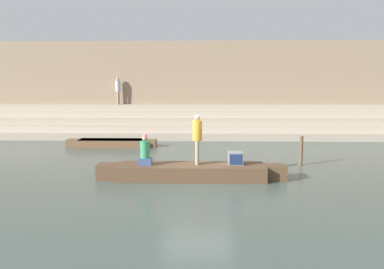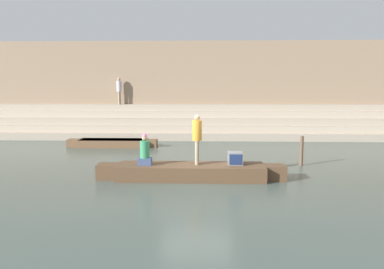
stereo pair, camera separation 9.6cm
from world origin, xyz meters
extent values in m
plane|color=#47544C|center=(0.00, 0.00, 0.00)|extent=(120.00, 120.00, 0.00)
cube|color=tan|center=(0.00, 10.51, 0.20)|extent=(36.00, 3.22, 0.40)
cube|color=#B2A28D|center=(0.00, 10.83, 0.60)|extent=(36.00, 2.58, 0.40)
cube|color=tan|center=(0.00, 11.15, 1.00)|extent=(36.00, 1.93, 0.40)
cube|color=#B2A28D|center=(0.00, 11.48, 1.40)|extent=(36.00, 1.29, 0.40)
cube|color=tan|center=(0.00, 11.80, 1.80)|extent=(36.00, 0.64, 0.40)
cube|color=#937A60|center=(0.00, 12.72, 3.07)|extent=(34.20, 1.20, 6.13)
cube|color=brown|center=(0.00, 12.10, 0.30)|extent=(34.20, 0.12, 0.60)
cube|color=brown|center=(-0.21, 0.04, 0.26)|extent=(5.12, 1.25, 0.51)
cube|color=beige|center=(-0.21, 0.04, 0.49)|extent=(4.71, 1.15, 0.05)
cube|color=brown|center=(2.71, 0.04, 0.26)|extent=(0.72, 0.69, 0.51)
cube|color=brown|center=(-3.14, 0.04, 0.26)|extent=(0.72, 0.69, 0.51)
cylinder|color=olive|center=(-0.98, 0.77, 0.41)|extent=(2.80, 0.04, 0.04)
cylinder|color=gray|center=(0.00, 0.21, 0.94)|extent=(0.14, 0.14, 0.84)
cylinder|color=gray|center=(0.00, 0.03, 0.94)|extent=(0.14, 0.14, 0.84)
cylinder|color=orange|center=(0.00, 0.12, 1.71)|extent=(0.33, 0.33, 0.70)
sphere|color=tan|center=(0.00, 0.12, 2.16)|extent=(0.20, 0.20, 0.20)
cube|color=#3D4C75|center=(-1.81, -0.05, 0.64)|extent=(0.46, 0.36, 0.25)
cylinder|color=#338456|center=(-1.81, -0.05, 1.06)|extent=(0.33, 0.33, 0.60)
sphere|color=tan|center=(-1.81, -0.05, 1.46)|extent=(0.20, 0.20, 0.20)
sphere|color=pink|center=(-1.81, -0.05, 1.53)|extent=(0.17, 0.17, 0.17)
cube|color=slate|center=(1.33, 0.11, 0.74)|extent=(0.51, 0.46, 0.44)
cube|color=navy|center=(1.33, -0.12, 0.74)|extent=(0.43, 0.02, 0.36)
cube|color=brown|center=(-4.66, 6.84, 0.19)|extent=(3.74, 1.12, 0.39)
cube|color=beige|center=(-4.66, 6.84, 0.36)|extent=(3.44, 1.02, 0.05)
cube|color=brown|center=(-2.53, 6.84, 0.19)|extent=(0.52, 0.62, 0.39)
cube|color=brown|center=(-6.79, 6.84, 0.19)|extent=(0.52, 0.62, 0.39)
cylinder|color=brown|center=(4.22, 2.41, 0.61)|extent=(0.14, 0.14, 1.21)
cylinder|color=gray|center=(-5.35, 11.89, 2.42)|extent=(0.14, 0.14, 0.84)
cylinder|color=gray|center=(-5.35, 11.71, 2.42)|extent=(0.14, 0.14, 0.84)
cylinder|color=#B2B2BC|center=(-5.35, 11.80, 3.19)|extent=(0.32, 0.32, 0.70)
sphere|color=tan|center=(-5.35, 11.80, 3.65)|extent=(0.20, 0.20, 0.20)
camera|label=1|loc=(0.16, -12.74, 3.28)|focal=35.00mm
camera|label=2|loc=(0.26, -12.74, 3.28)|focal=35.00mm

